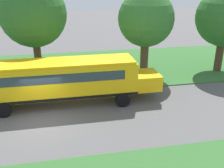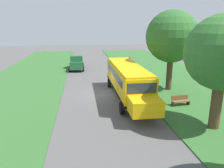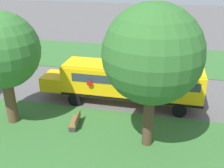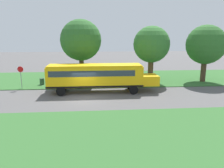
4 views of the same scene
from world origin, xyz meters
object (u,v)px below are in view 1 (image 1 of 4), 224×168
school_bus (64,78)px  park_bench (96,75)px  oak_tree_roadside_mid (146,19)px  oak_tree_beside_bus (35,14)px

school_bus → park_bench: 5.19m
school_bus → park_bench: school_bus is taller
school_bus → oak_tree_roadside_mid: bearing=122.2°
park_bench → oak_tree_roadside_mid: bearing=96.0°
oak_tree_roadside_mid → park_bench: oak_tree_roadside_mid is taller
oak_tree_beside_bus → park_bench: oak_tree_beside_bus is taller
school_bus → oak_tree_beside_bus: (-4.94, -1.91, 3.80)m
park_bench → oak_tree_beside_bus: bearing=-99.9°
school_bus → oak_tree_roadside_mid: 9.18m
oak_tree_beside_bus → park_bench: 7.10m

